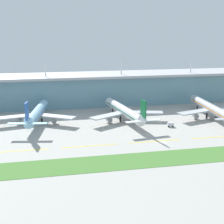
{
  "coord_description": "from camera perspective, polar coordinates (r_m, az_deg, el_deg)",
  "views": [
    {
      "loc": [
        -57.98,
        -153.21,
        56.52
      ],
      "look_at": [
        -17.52,
        40.58,
        7.0
      ],
      "focal_mm": 53.44,
      "sensor_mm": 36.0,
      "label": 1
    }
  ],
  "objects": [
    {
      "name": "airliner_near_middle",
      "position": [
        208.2,
        -12.75,
        -0.23
      ],
      "size": [
        48.04,
        60.44,
        18.9
      ],
      "color": "#9ED1EA",
      "rests_on": "ground"
    },
    {
      "name": "airliner_center",
      "position": [
        209.13,
        2.13,
        0.18
      ],
      "size": [
        48.34,
        65.18,
        18.9
      ],
      "color": "silver",
      "rests_on": "ground"
    },
    {
      "name": "baggage_cart",
      "position": [
        200.69,
        9.99,
        -2.16
      ],
      "size": [
        3.9,
        2.66,
        2.48
      ],
      "color": "silver",
      "rests_on": "ground"
    },
    {
      "name": "taxiway_stripe_west",
      "position": [
        165.75,
        -15.67,
        -6.43
      ],
      "size": [
        28.0,
        0.7,
        0.04
      ],
      "primitive_type": "cube",
      "color": "yellow",
      "rests_on": "ground"
    },
    {
      "name": "taxiway_stripe_mid_east",
      "position": [
        187.67,
        17.21,
        -4.13
      ],
      "size": [
        28.0,
        0.7,
        0.04
      ],
      "primitive_type": "cube",
      "color": "yellow",
      "rests_on": "ground"
    },
    {
      "name": "ground_plane",
      "position": [
        173.29,
        8.48,
        -5.15
      ],
      "size": [
        600.0,
        600.0,
        0.0
      ],
      "primitive_type": "plane",
      "color": "#A8A59E"
    },
    {
      "name": "taxiway_stripe_mid_west",
      "position": [
        166.57,
        -3.87,
        -5.82
      ],
      "size": [
        28.0,
        0.7,
        0.04
      ],
      "primitive_type": "cube",
      "color": "yellow",
      "rests_on": "ground"
    },
    {
      "name": "airliner_far_middle",
      "position": [
        225.16,
        16.58,
        0.6
      ],
      "size": [
        48.66,
        68.18,
        18.9
      ],
      "color": "#ADB2BC",
      "rests_on": "ground"
    },
    {
      "name": "grass_verge",
      "position": [
        155.08,
        11.15,
        -7.59
      ],
      "size": [
        300.0,
        18.0,
        0.1
      ],
      "primitive_type": "cube",
      "color": "#477A33",
      "rests_on": "ground"
    },
    {
      "name": "taxiway_stripe_centre",
      "position": [
        174.15,
        7.31,
        -5.01
      ],
      "size": [
        28.0,
        0.7,
        0.04
      ],
      "primitive_type": "cube",
      "color": "yellow",
      "rests_on": "ground"
    },
    {
      "name": "terminal_building",
      "position": [
        259.79,
        1.29,
        4.13
      ],
      "size": [
        288.0,
        34.0,
        32.24
      ],
      "color": "#6693A8",
      "rests_on": "ground"
    }
  ]
}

